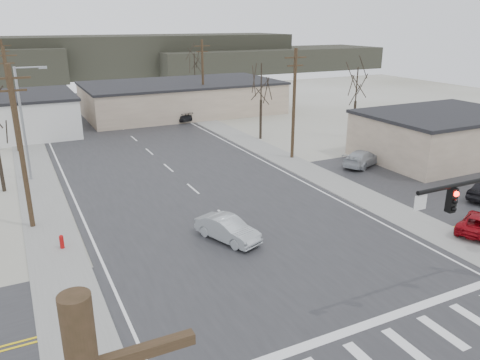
% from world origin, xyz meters
% --- Properties ---
extents(ground, '(140.00, 140.00, 0.00)m').
position_xyz_m(ground, '(0.00, 0.00, 0.00)').
color(ground, silver).
rests_on(ground, ground).
extents(main_road, '(18.00, 110.00, 0.05)m').
position_xyz_m(main_road, '(0.00, 15.00, 0.02)').
color(main_road, '#272729').
rests_on(main_road, ground).
extents(cross_road, '(90.00, 10.00, 0.04)m').
position_xyz_m(cross_road, '(0.00, 0.00, 0.02)').
color(cross_road, '#272729').
rests_on(cross_road, ground).
extents(parking_lot, '(18.00, 20.00, 0.03)m').
position_xyz_m(parking_lot, '(20.00, 6.00, 0.02)').
color(parking_lot, '#272729').
rests_on(parking_lot, ground).
extents(sidewalk_left, '(3.00, 90.00, 0.06)m').
position_xyz_m(sidewalk_left, '(-10.60, 20.00, 0.03)').
color(sidewalk_left, gray).
rests_on(sidewalk_left, ground).
extents(sidewalk_right, '(3.00, 90.00, 0.06)m').
position_xyz_m(sidewalk_right, '(10.60, 20.00, 0.03)').
color(sidewalk_right, gray).
rests_on(sidewalk_right, ground).
extents(fire_hydrant, '(0.24, 0.24, 0.87)m').
position_xyz_m(fire_hydrant, '(-10.20, 8.00, 0.45)').
color(fire_hydrant, '#A50C0C').
rests_on(fire_hydrant, ground).
extents(building_right_far, '(26.30, 14.30, 4.30)m').
position_xyz_m(building_right_far, '(10.00, 44.00, 2.15)').
color(building_right_far, '#BCA78F').
rests_on(building_right_far, ground).
extents(building_lot, '(14.30, 10.30, 4.30)m').
position_xyz_m(building_lot, '(24.00, 12.00, 2.16)').
color(building_lot, '#BCA78F').
rests_on(building_lot, ground).
extents(upole_left_b, '(2.20, 0.30, 10.00)m').
position_xyz_m(upole_left_b, '(-11.50, 12.00, 5.22)').
color(upole_left_b, '#402D1D').
rests_on(upole_left_b, ground).
extents(upole_left_c, '(2.20, 0.30, 10.00)m').
position_xyz_m(upole_left_c, '(-11.50, 32.00, 5.22)').
color(upole_left_c, '#402D1D').
rests_on(upole_left_c, ground).
extents(upole_left_d, '(2.20, 0.30, 10.00)m').
position_xyz_m(upole_left_d, '(-11.50, 52.00, 5.22)').
color(upole_left_d, '#402D1D').
rests_on(upole_left_d, ground).
extents(upole_right_a, '(2.20, 0.30, 10.00)m').
position_xyz_m(upole_right_a, '(11.50, 18.00, 5.22)').
color(upole_right_a, '#402D1D').
rests_on(upole_right_a, ground).
extents(upole_right_b, '(2.20, 0.30, 10.00)m').
position_xyz_m(upole_right_b, '(11.50, 40.00, 5.22)').
color(upole_right_b, '#402D1D').
rests_on(upole_right_b, ground).
extents(streetlight_main, '(2.40, 0.25, 9.00)m').
position_xyz_m(streetlight_main, '(-10.80, 22.00, 5.09)').
color(streetlight_main, gray).
rests_on(streetlight_main, ground).
extents(tree_right_mid, '(3.74, 3.74, 8.33)m').
position_xyz_m(tree_right_mid, '(12.50, 26.00, 5.93)').
color(tree_right_mid, black).
rests_on(tree_right_mid, ground).
extents(tree_right_far, '(3.52, 3.52, 7.84)m').
position_xyz_m(tree_right_far, '(15.00, 52.00, 5.58)').
color(tree_right_far, black).
rests_on(tree_right_far, ground).
extents(tree_lot, '(3.52, 3.52, 7.84)m').
position_xyz_m(tree_lot, '(22.00, 22.00, 5.58)').
color(tree_lot, black).
rests_on(tree_lot, ground).
extents(hill_center, '(80.00, 18.00, 9.00)m').
position_xyz_m(hill_center, '(15.00, 96.00, 4.50)').
color(hill_center, '#333026').
rests_on(hill_center, ground).
extents(hill_right, '(60.00, 18.00, 5.50)m').
position_xyz_m(hill_right, '(50.00, 90.00, 2.75)').
color(hill_right, '#333026').
rests_on(hill_right, ground).
extents(sedan_crossing, '(2.90, 4.48, 1.39)m').
position_xyz_m(sedan_crossing, '(-1.33, 4.80, 0.74)').
color(sedan_crossing, '#979DA1').
rests_on(sedan_crossing, main_road).
extents(car_far_a, '(3.04, 5.01, 1.36)m').
position_xyz_m(car_far_a, '(7.43, 38.86, 0.72)').
color(car_far_a, black).
rests_on(car_far_a, main_road).
extents(car_far_b, '(2.85, 4.62, 1.47)m').
position_xyz_m(car_far_b, '(-1.45, 50.41, 0.78)').
color(car_far_b, black).
rests_on(car_far_b, main_road).
extents(car_parked_red, '(4.60, 3.43, 1.16)m').
position_xyz_m(car_parked_red, '(12.88, -1.00, 0.62)').
color(car_parked_red, maroon).
rests_on(car_parked_red, parking_lot).
extents(car_parked_dark_b, '(5.06, 1.97, 1.64)m').
position_xyz_m(car_parked_dark_b, '(21.28, 8.60, 0.86)').
color(car_parked_dark_b, black).
rests_on(car_parked_dark_b, parking_lot).
extents(car_parked_silver, '(5.15, 3.69, 1.38)m').
position_xyz_m(car_parked_silver, '(15.68, 13.00, 0.73)').
color(car_parked_silver, '#A3A8AE').
rests_on(car_parked_silver, parking_lot).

